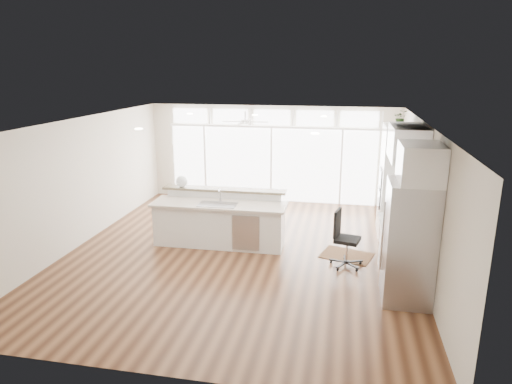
# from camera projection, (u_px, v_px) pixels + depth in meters

# --- Properties ---
(floor) EXTENTS (7.00, 8.00, 0.02)m
(floor) POSITION_uv_depth(u_px,v_px,m) (240.00, 253.00, 9.46)
(floor) COLOR #422414
(floor) RESTS_ON ground
(ceiling) EXTENTS (7.00, 8.00, 0.02)m
(ceiling) POSITION_uv_depth(u_px,v_px,m) (239.00, 122.00, 8.74)
(ceiling) COLOR white
(ceiling) RESTS_ON wall_back
(wall_back) EXTENTS (7.00, 0.04, 2.70)m
(wall_back) POSITION_uv_depth(u_px,v_px,m) (272.00, 154.00, 12.88)
(wall_back) COLOR beige
(wall_back) RESTS_ON floor
(wall_front) EXTENTS (7.00, 0.04, 2.70)m
(wall_front) POSITION_uv_depth(u_px,v_px,m) (162.00, 278.00, 5.31)
(wall_front) COLOR beige
(wall_front) RESTS_ON floor
(wall_left) EXTENTS (0.04, 8.00, 2.70)m
(wall_left) POSITION_uv_depth(u_px,v_px,m) (81.00, 182.00, 9.75)
(wall_left) COLOR beige
(wall_left) RESTS_ON floor
(wall_right) EXTENTS (0.04, 8.00, 2.70)m
(wall_right) POSITION_uv_depth(u_px,v_px,m) (424.00, 200.00, 8.44)
(wall_right) COLOR beige
(wall_right) RESTS_ON floor
(glass_wall) EXTENTS (5.80, 0.06, 2.08)m
(glass_wall) POSITION_uv_depth(u_px,v_px,m) (271.00, 165.00, 12.90)
(glass_wall) COLOR white
(glass_wall) RESTS_ON wall_back
(transom_row) EXTENTS (5.90, 0.06, 0.40)m
(transom_row) POSITION_uv_depth(u_px,v_px,m) (272.00, 117.00, 12.55)
(transom_row) COLOR white
(transom_row) RESTS_ON wall_back
(desk_window) EXTENTS (0.04, 0.85, 0.85)m
(desk_window) POSITION_uv_depth(u_px,v_px,m) (420.00, 185.00, 8.68)
(desk_window) COLOR white
(desk_window) RESTS_ON wall_right
(ceiling_fan) EXTENTS (1.16, 1.16, 0.32)m
(ceiling_fan) POSITION_uv_depth(u_px,v_px,m) (245.00, 118.00, 11.54)
(ceiling_fan) COLOR white
(ceiling_fan) RESTS_ON ceiling
(recessed_lights) EXTENTS (3.40, 3.00, 0.02)m
(recessed_lights) POSITION_uv_depth(u_px,v_px,m) (241.00, 122.00, 8.93)
(recessed_lights) COLOR white
(recessed_lights) RESTS_ON ceiling
(oven_cabinet) EXTENTS (0.64, 1.20, 2.50)m
(oven_cabinet) POSITION_uv_depth(u_px,v_px,m) (395.00, 181.00, 10.23)
(oven_cabinet) COLOR white
(oven_cabinet) RESTS_ON floor
(desk_nook) EXTENTS (0.72, 1.30, 0.76)m
(desk_nook) POSITION_uv_depth(u_px,v_px,m) (397.00, 241.00, 9.05)
(desk_nook) COLOR white
(desk_nook) RESTS_ON floor
(upper_cabinets) EXTENTS (0.64, 1.30, 0.64)m
(upper_cabinets) POSITION_uv_depth(u_px,v_px,m) (408.00, 143.00, 8.52)
(upper_cabinets) COLOR white
(upper_cabinets) RESTS_ON wall_right
(refrigerator) EXTENTS (0.76, 0.90, 2.00)m
(refrigerator) POSITION_uv_depth(u_px,v_px,m) (409.00, 242.00, 7.33)
(refrigerator) COLOR #A7A6AB
(refrigerator) RESTS_ON floor
(fridge_cabinet) EXTENTS (0.64, 0.90, 0.60)m
(fridge_cabinet) POSITION_uv_depth(u_px,v_px,m) (421.00, 163.00, 6.98)
(fridge_cabinet) COLOR white
(fridge_cabinet) RESTS_ON wall_right
(framed_photos) EXTENTS (0.06, 0.22, 0.80)m
(framed_photos) POSITION_uv_depth(u_px,v_px,m) (415.00, 185.00, 9.31)
(framed_photos) COLOR black
(framed_photos) RESTS_ON wall_right
(kitchen_island) EXTENTS (2.88, 1.12, 1.14)m
(kitchen_island) POSITION_uv_depth(u_px,v_px,m) (219.00, 220.00, 9.75)
(kitchen_island) COLOR white
(kitchen_island) RESTS_ON floor
(rug) EXTENTS (1.15, 0.97, 0.01)m
(rug) POSITION_uv_depth(u_px,v_px,m) (346.00, 255.00, 9.31)
(rug) COLOR #382012
(rug) RESTS_ON floor
(office_chair) EXTENTS (0.68, 0.64, 1.10)m
(office_chair) POSITION_uv_depth(u_px,v_px,m) (347.00, 239.00, 8.69)
(office_chair) COLOR black
(office_chair) RESTS_ON floor
(fishbowl) EXTENTS (0.29, 0.29, 0.26)m
(fishbowl) POSITION_uv_depth(u_px,v_px,m) (182.00, 181.00, 10.11)
(fishbowl) COLOR white
(fishbowl) RESTS_ON kitchen_island
(monitor) EXTENTS (0.14, 0.43, 0.36)m
(monitor) POSITION_uv_depth(u_px,v_px,m) (395.00, 214.00, 8.92)
(monitor) COLOR black
(monitor) RESTS_ON desk_nook
(keyboard) EXTENTS (0.12, 0.31, 0.02)m
(keyboard) POSITION_uv_depth(u_px,v_px,m) (386.00, 222.00, 9.00)
(keyboard) COLOR silver
(keyboard) RESTS_ON desk_nook
(potted_plant) EXTENTS (0.31, 0.35, 0.26)m
(potted_plant) POSITION_uv_depth(u_px,v_px,m) (401.00, 119.00, 9.87)
(potted_plant) COLOR #2E5223
(potted_plant) RESTS_ON oven_cabinet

